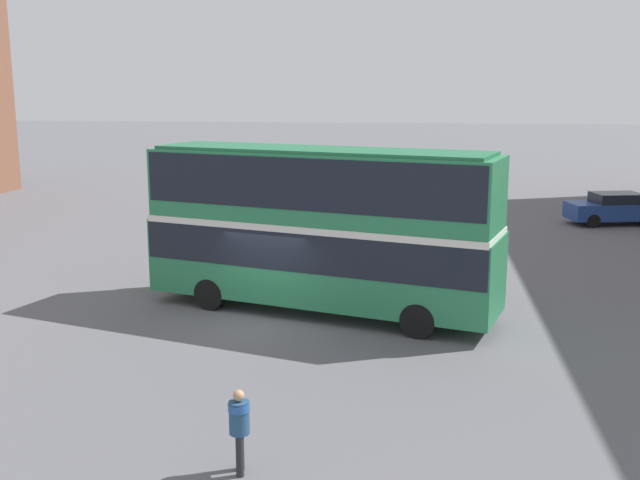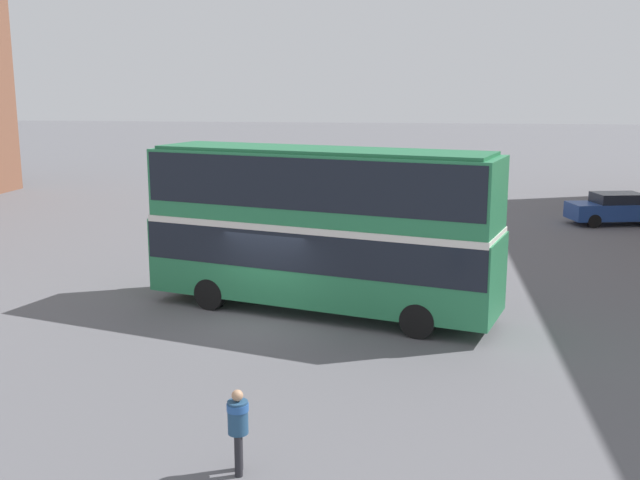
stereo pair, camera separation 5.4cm
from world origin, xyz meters
name	(u,v)px [view 2 (the right image)]	position (x,y,z in m)	size (l,w,h in m)	color
ground_plane	(262,322)	(0.00, 0.00, 0.00)	(240.00, 240.00, 0.00)	#5B5B60
double_decker_bus	(320,220)	(1.52, 1.19, 2.80)	(10.82, 5.31, 4.91)	#287A4C
pedestrian_foreground	(238,422)	(1.41, -8.50, 0.95)	(0.45, 0.45, 1.55)	#232328
parked_car_kerb_near	(614,208)	(13.85, 17.56, 0.79)	(4.60, 2.72, 1.55)	navy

